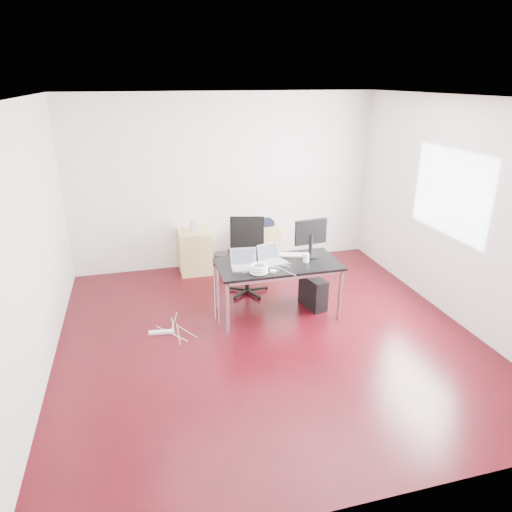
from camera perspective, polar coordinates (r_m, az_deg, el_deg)
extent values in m
plane|color=#33050C|center=(5.76, 1.42, -9.85)|extent=(5.00, 5.00, 0.00)
plane|color=silver|center=(4.93, 1.73, 19.20)|extent=(5.00, 5.00, 0.00)
plane|color=silver|center=(7.52, -3.85, 9.19)|extent=(5.00, 0.00, 5.00)
plane|color=silver|center=(3.07, 14.98, -10.65)|extent=(5.00, 0.00, 5.00)
plane|color=silver|center=(5.10, -26.49, 0.94)|extent=(0.00, 5.00, 5.00)
plane|color=silver|center=(6.32, 23.96, 5.00)|extent=(0.00, 5.00, 5.00)
plane|color=white|center=(6.42, 23.04, 7.22)|extent=(0.00, 1.50, 1.50)
cube|color=black|center=(5.96, 2.77, -1.04)|extent=(1.60, 0.80, 0.03)
cube|color=silver|center=(5.64, -3.56, -6.53)|extent=(0.04, 0.04, 0.70)
cube|color=silver|center=(6.26, -4.84, -3.61)|extent=(0.04, 0.04, 0.70)
cube|color=silver|center=(6.07, 10.50, -4.73)|extent=(0.04, 0.04, 0.70)
cube|color=silver|center=(6.65, 7.99, -2.19)|extent=(0.04, 0.04, 0.70)
cylinder|color=black|center=(6.72, -1.11, -2.78)|extent=(0.06, 0.06, 0.47)
cube|color=black|center=(6.62, -1.13, -0.68)|extent=(0.58, 0.56, 0.06)
cube|color=black|center=(6.71, -1.13, 2.44)|extent=(0.47, 0.21, 0.55)
cube|color=tan|center=(7.48, -7.67, 0.57)|extent=(0.50, 0.50, 0.70)
cube|color=tan|center=(7.69, 0.77, 1.34)|extent=(0.50, 0.50, 0.70)
cube|color=black|center=(6.38, 7.14, -4.50)|extent=(0.29, 0.48, 0.44)
cylinder|color=black|center=(7.60, -4.36, -0.67)|extent=(0.28, 0.28, 0.28)
cube|color=white|center=(5.91, -11.80, -9.30)|extent=(0.31, 0.10, 0.04)
cube|color=silver|center=(5.77, -1.40, -1.55)|extent=(0.35, 0.26, 0.01)
cube|color=silver|center=(5.83, -1.55, -0.05)|extent=(0.33, 0.08, 0.22)
cube|color=#475166|center=(5.83, -1.54, -0.07)|extent=(0.29, 0.07, 0.18)
cube|color=silver|center=(5.95, 2.19, -0.83)|extent=(0.39, 0.32, 0.01)
cube|color=silver|center=(5.99, 1.57, 0.55)|extent=(0.33, 0.15, 0.22)
cube|color=#475166|center=(5.99, 1.58, 0.53)|extent=(0.29, 0.13, 0.18)
cylinder|color=black|center=(6.23, 6.78, 0.10)|extent=(0.26, 0.26, 0.02)
cylinder|color=black|center=(6.17, 6.84, 1.48)|extent=(0.05, 0.05, 0.30)
cube|color=black|center=(6.13, 6.86, 3.02)|extent=(0.45, 0.10, 0.34)
cube|color=#475166|center=(6.16, 6.77, 3.10)|extent=(0.39, 0.05, 0.29)
cube|color=white|center=(6.22, 4.34, 0.16)|extent=(0.46, 0.28, 0.02)
cylinder|color=white|center=(6.00, 6.26, -0.21)|extent=(0.11, 0.11, 0.12)
cylinder|color=brown|center=(6.04, 6.20, -0.15)|extent=(0.09, 0.09, 0.10)
torus|color=white|center=(5.65, 0.35, -1.95)|extent=(0.24, 0.24, 0.04)
torus|color=white|center=(5.64, 0.35, -1.62)|extent=(0.23, 0.23, 0.04)
torus|color=white|center=(5.62, 0.35, -1.28)|extent=(0.22, 0.22, 0.04)
cube|color=white|center=(5.67, 2.14, -1.91)|extent=(0.09, 0.09, 0.03)
cube|color=#9E9E9E|center=(7.32, -7.83, 3.74)|extent=(0.10, 0.09, 0.18)
cube|color=black|center=(7.58, 0.93, 4.20)|extent=(0.32, 0.26, 0.09)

